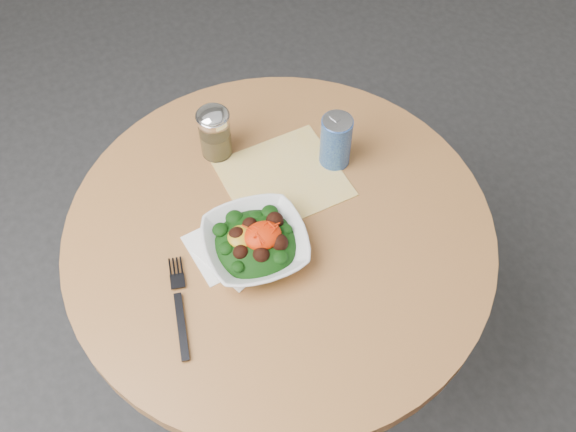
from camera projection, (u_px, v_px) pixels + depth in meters
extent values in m
plane|color=#2B2A2D|center=(282.00, 364.00, 1.95)|extent=(6.00, 6.00, 0.00)
cylinder|color=black|center=(282.00, 362.00, 1.94)|extent=(0.52, 0.52, 0.03)
cylinder|color=black|center=(281.00, 312.00, 1.66)|extent=(0.10, 0.10, 0.71)
cylinder|color=#C88148|center=(279.00, 233.00, 1.35)|extent=(0.90, 0.90, 0.04)
cube|color=#E3A10B|center=(283.00, 178.00, 1.41)|extent=(0.25, 0.23, 0.00)
cube|color=white|center=(225.00, 247.00, 1.31)|extent=(0.15, 0.15, 0.00)
cube|color=white|center=(240.00, 251.00, 1.30)|extent=(0.17, 0.17, 0.00)
imported|color=white|center=(256.00, 244.00, 1.28)|extent=(0.23, 0.23, 0.05)
ellipsoid|color=black|center=(256.00, 245.00, 1.28)|extent=(0.17, 0.17, 0.06)
ellipsoid|color=#C68F13|center=(241.00, 236.00, 1.26)|extent=(0.05, 0.05, 0.02)
ellipsoid|color=red|center=(263.00, 235.00, 1.26)|extent=(0.08, 0.07, 0.03)
cube|color=black|center=(181.00, 326.00, 1.20)|extent=(0.05, 0.14, 0.00)
cube|color=black|center=(177.00, 274.00, 1.27)|extent=(0.05, 0.08, 0.00)
cylinder|color=silver|center=(215.00, 136.00, 1.41)|extent=(0.07, 0.07, 0.10)
cylinder|color=#998447|center=(216.00, 143.00, 1.43)|extent=(0.06, 0.06, 0.06)
cylinder|color=silver|center=(213.00, 117.00, 1.36)|extent=(0.07, 0.07, 0.01)
ellipsoid|color=silver|center=(212.00, 115.00, 1.35)|extent=(0.07, 0.07, 0.03)
cylinder|color=navy|center=(336.00, 141.00, 1.39)|extent=(0.07, 0.07, 0.13)
cylinder|color=silver|center=(338.00, 121.00, 1.33)|extent=(0.06, 0.06, 0.00)
cube|color=silver|center=(335.00, 118.00, 1.33)|extent=(0.02, 0.02, 0.00)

